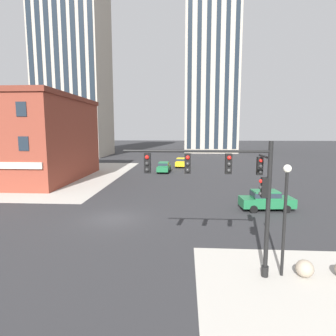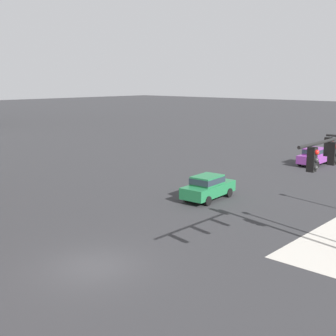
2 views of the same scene
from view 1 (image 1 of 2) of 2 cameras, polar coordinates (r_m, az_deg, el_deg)
The scene contains 11 objects.
ground_plane at distance 22.27m, azimuth -11.03°, elevation -10.03°, with size 320.00×320.00×0.00m, color #2D2D30.
sidewalk_far_corner at distance 48.33m, azimuth -28.29°, elevation -1.22°, with size 32.00×32.00×0.02m, color #B7B2A8.
traffic_signal_main at distance 13.14m, azimuth 13.23°, elevation -3.36°, with size 6.66×2.09×6.25m.
bollard_sphere_curb_a at distance 15.14m, azimuth 25.88°, elevation -17.80°, with size 0.81×0.81×0.81m, color gray.
street_lamp_corner_near at distance 13.89m, azimuth 22.60°, elevation -7.27°, with size 0.36×0.36×5.21m.
car_main_northbound_near at distance 25.29m, azimuth 19.22°, elevation -6.02°, with size 4.53×2.16×1.68m.
car_parked_curb at distance 44.92m, azimuth -0.84°, elevation 0.27°, with size 2.05×4.48×1.68m.
car_main_mid at distance 51.52m, azimuth 2.68°, elevation 1.22°, with size 2.15×4.53×1.68m.
storefront_block_near_corner at distance 44.41m, azimuth -29.40°, elevation 5.29°, with size 19.58×18.01×11.22m.
residential_tower_skyline_right at distance 93.92m, azimuth 8.71°, elevation 24.46°, with size 15.74×16.79×67.82m.
residential_tower_skyline_left at distance 80.69m, azimuth -18.64°, elevation 22.31°, with size 16.39×15.13×55.16m.
Camera 1 is at (5.49, -20.51, 6.73)m, focal length 30.18 mm.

